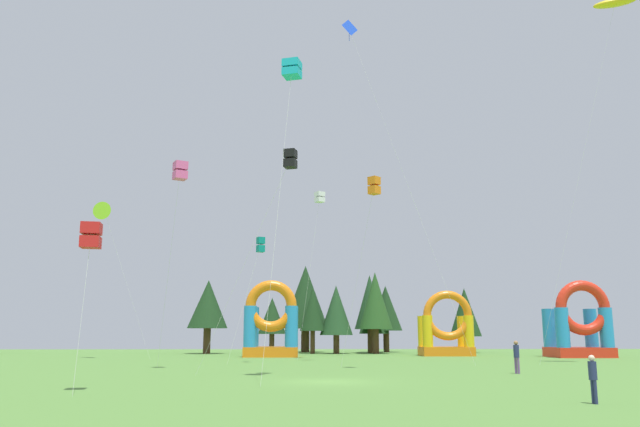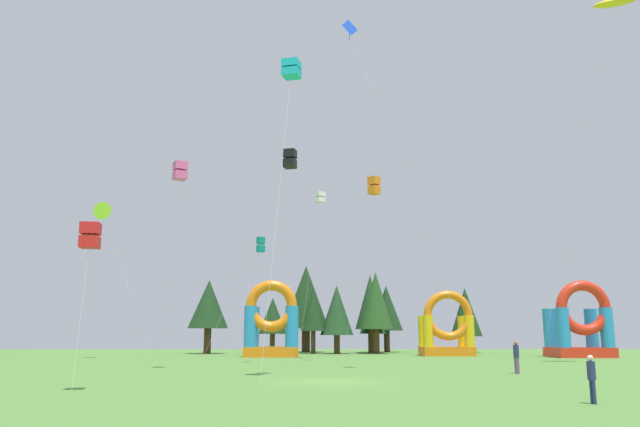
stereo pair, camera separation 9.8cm
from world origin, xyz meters
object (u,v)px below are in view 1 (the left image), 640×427
object	(u,v)px
kite_orange_box	(374,186)
kite_white_box	(320,197)
kite_lime_delta	(105,212)
kite_teal_box	(261,245)
kite_red_box	(91,236)
inflatable_blue_arch	(580,328)
inflatable_yellow_castle	(271,327)
kite_pink_box	(180,171)
kite_cyan_box	(292,69)
kite_blue_diamond	(350,32)
kite_yellow_parafoil	(615,3)
inflatable_red_slide	(447,332)
person_left_edge	(516,354)
person_near_camera	(593,375)
kite_black_box	(290,159)

from	to	relation	value
kite_orange_box	kite_white_box	bearing A→B (deg)	101.15
kite_lime_delta	kite_teal_box	bearing A→B (deg)	-29.48
kite_red_box	kite_teal_box	size ratio (longest dim) A/B	0.69
inflatable_blue_arch	kite_lime_delta	bearing A→B (deg)	-176.97
kite_orange_box	inflatable_yellow_castle	distance (m)	24.82
kite_lime_delta	inflatable_yellow_castle	size ratio (longest dim) A/B	1.93
kite_teal_box	kite_white_box	bearing A→B (deg)	55.15
kite_pink_box	kite_cyan_box	distance (m)	11.86
kite_blue_diamond	kite_pink_box	bearing A→B (deg)	-148.32
kite_lime_delta	kite_orange_box	world-z (taller)	kite_lime_delta
kite_pink_box	kite_lime_delta	world-z (taller)	kite_lime_delta
kite_pink_box	kite_blue_diamond	size ratio (longest dim) A/B	0.49
kite_lime_delta	kite_cyan_box	xyz separation A→B (m)	(17.55, -25.69, 2.90)
kite_yellow_parafoil	inflatable_red_slide	world-z (taller)	kite_yellow_parafoil
person_left_edge	person_near_camera	bearing A→B (deg)	133.30
kite_yellow_parafoil	person_near_camera	world-z (taller)	kite_yellow_parafoil
kite_teal_box	inflatable_blue_arch	size ratio (longest dim) A/B	1.35
kite_black_box	kite_yellow_parafoil	size ratio (longest dim) A/B	0.44
kite_yellow_parafoil	kite_blue_diamond	distance (m)	20.72
kite_orange_box	kite_blue_diamond	size ratio (longest dim) A/B	0.45
kite_teal_box	kite_yellow_parafoil	distance (m)	33.39
kite_white_box	inflatable_red_slide	xyz separation A→B (m)	(12.97, 8.04, -11.96)
kite_yellow_parafoil	inflatable_red_slide	xyz separation A→B (m)	(-9.67, 19.51, -25.08)
inflatable_red_slide	inflatable_blue_arch	size ratio (longest dim) A/B	0.90
person_left_edge	person_near_camera	distance (m)	15.44
kite_red_box	kite_black_box	size ratio (longest dim) A/B	0.54
person_left_edge	inflatable_yellow_castle	size ratio (longest dim) A/B	0.25
kite_pink_box	kite_lime_delta	xyz separation A→B (m)	(-10.14, 17.06, 0.48)
kite_red_box	kite_cyan_box	xyz separation A→B (m)	(7.95, 6.06, 9.92)
person_left_edge	inflatable_yellow_castle	distance (m)	29.80
kite_yellow_parafoil	kite_white_box	bearing A→B (deg)	153.14
kite_white_box	kite_pink_box	size ratio (longest dim) A/B	1.12
kite_lime_delta	person_near_camera	world-z (taller)	kite_lime_delta
inflatable_yellow_castle	inflatable_blue_arch	bearing A→B (deg)	-4.38
kite_yellow_parafoil	kite_cyan_box	world-z (taller)	kite_yellow_parafoil
kite_red_box	kite_pink_box	bearing A→B (deg)	87.90
inflatable_blue_arch	inflatable_red_slide	bearing A→B (deg)	160.40
kite_red_box	kite_white_box	size ratio (longest dim) A/B	0.45
kite_yellow_parafoil	kite_pink_box	bearing A→B (deg)	-172.77
kite_red_box	person_left_edge	size ratio (longest dim) A/B	3.63
person_near_camera	kite_cyan_box	bearing A→B (deg)	36.10
kite_white_box	inflatable_blue_arch	world-z (taller)	kite_white_box
kite_yellow_parafoil	person_near_camera	size ratio (longest dim) A/B	18.09
kite_cyan_box	kite_lime_delta	bearing A→B (deg)	124.34
kite_red_box	kite_teal_box	distance (m)	24.09
person_left_edge	inflatable_red_slide	world-z (taller)	inflatable_red_slide
kite_red_box	kite_blue_diamond	size ratio (longest dim) A/B	0.25
inflatable_blue_arch	kite_yellow_parafoil	bearing A→B (deg)	-97.63
person_left_edge	inflatable_blue_arch	size ratio (longest dim) A/B	0.26
kite_cyan_box	inflatable_yellow_castle	distance (m)	33.14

